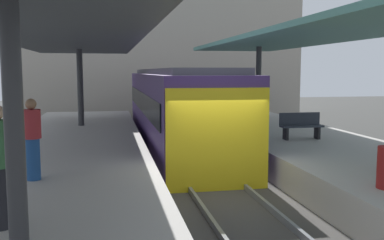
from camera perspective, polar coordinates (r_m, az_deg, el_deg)
ground_plane at (r=11.25m, az=3.30°, el=-10.15°), size 80.00×80.00×0.00m
platform_left at (r=10.85m, az=-16.75°, el=-8.29°), size 4.40×28.00×1.00m
platform_right at (r=12.58m, az=20.46°, el=-6.41°), size 4.40×28.00×1.00m
track_ballast at (r=11.22m, az=3.30°, el=-9.66°), size 3.20×28.00×0.20m
rail_near_side at (r=11.02m, az=-0.37°, el=-9.02°), size 0.08×28.00×0.14m
rail_far_side at (r=11.37m, az=6.87°, el=-8.59°), size 0.08×28.00×0.14m
commuter_train at (r=17.88m, az=-2.29°, el=1.68°), size 2.78×14.57×3.10m
canopy_left at (r=11.94m, az=-16.63°, el=10.61°), size 4.18×21.00×3.25m
canopy_right at (r=13.54m, az=17.98°, el=10.80°), size 4.18×21.00×3.44m
platform_bench at (r=14.58m, az=14.14°, el=-0.63°), size 1.40×0.41×0.86m
passenger_near_bench at (r=9.34m, az=-20.29°, el=-2.24°), size 0.36×0.36×1.66m
station_building_backdrop at (r=30.76m, az=-3.92°, el=10.68°), size 18.00×6.00×11.00m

